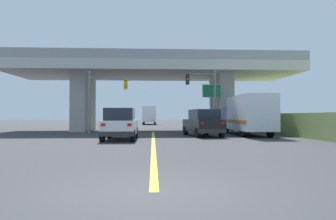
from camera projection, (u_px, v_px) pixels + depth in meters
ground at (153, 131)px, 31.55m from camera, size 160.00×160.00×0.00m
overpass_bridge at (153, 79)px, 31.65m from camera, size 28.78×9.12×7.55m
lane_divider_stripe at (153, 142)px, 17.56m from camera, size 0.20×22.92×0.01m
suv_lead at (120, 124)px, 19.42m from camera, size 2.06×4.35×2.02m
suv_crossing at (203, 123)px, 22.83m from camera, size 2.62×4.80×2.02m
box_truck at (248, 115)px, 23.98m from camera, size 2.33×7.56×3.10m
traffic_signal_nearside at (206, 91)px, 27.50m from camera, size 2.74×0.36×6.07m
traffic_signal_farside at (103, 93)px, 26.67m from camera, size 3.41×0.36×5.46m
highway_sign at (212, 95)px, 28.83m from camera, size 1.82×0.17×4.69m
semi_truck_distant at (149, 115)px, 54.63m from camera, size 2.33×6.51×3.18m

